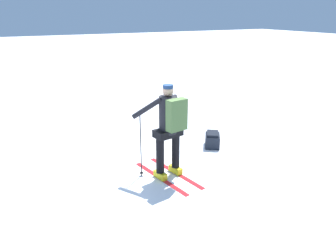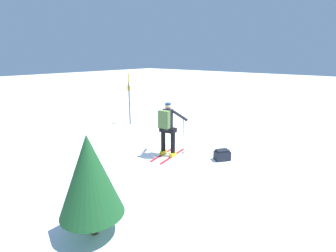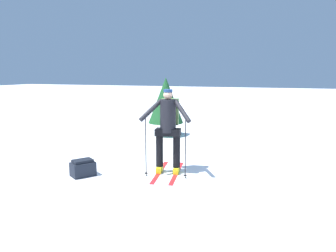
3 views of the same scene
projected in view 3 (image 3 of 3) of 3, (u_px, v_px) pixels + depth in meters
ground_plane at (164, 181)px, 6.38m from camera, size 80.00×80.00×0.00m
skier at (168, 125)px, 6.78m from camera, size 1.63×1.04×1.76m
dropped_backpack at (83, 168)px, 6.68m from camera, size 0.56×0.53×0.34m
pine_tree at (166, 100)px, 10.83m from camera, size 1.16×1.16×1.93m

